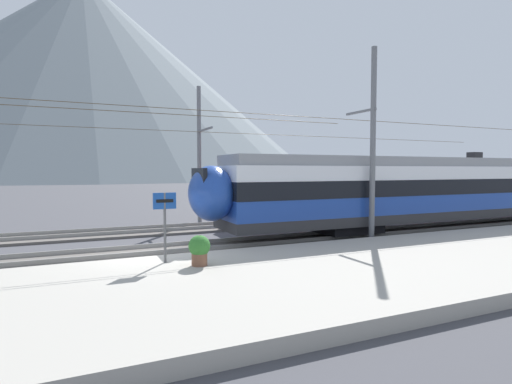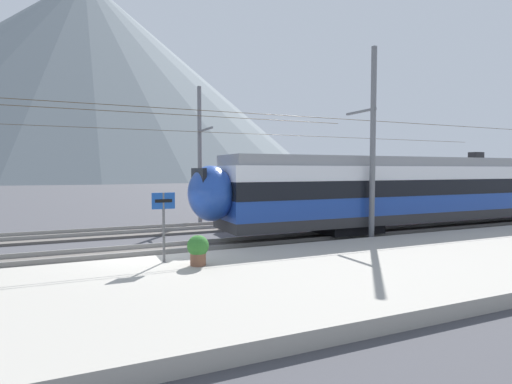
{
  "view_description": "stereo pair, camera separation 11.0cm",
  "coord_description": "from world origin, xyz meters",
  "views": [
    {
      "loc": [
        -2.5,
        -14.19,
        3.23
      ],
      "look_at": [
        5.5,
        3.54,
        2.16
      ],
      "focal_mm": 28.37,
      "sensor_mm": 36.0,
      "label": 1
    },
    {
      "loc": [
        -2.4,
        -14.23,
        3.23
      ],
      "look_at": [
        5.5,
        3.54,
        2.16
      ],
      "focal_mm": 28.37,
      "sensor_mm": 36.0,
      "label": 2
    }
  ],
  "objects": [
    {
      "name": "catenary_mast_mid",
      "position": [
        9.31,
        -0.18,
        4.36
      ],
      "size": [
        39.2,
        2.0,
        8.48
      ],
      "color": "slate",
      "rests_on": "ground"
    },
    {
      "name": "ground_plane",
      "position": [
        0.0,
        0.0,
        0.0
      ],
      "size": [
        400.0,
        400.0,
        0.0
      ],
      "primitive_type": "plane",
      "color": "#424247"
    },
    {
      "name": "train_far_track",
      "position": [
        20.42,
        6.93,
        2.23
      ],
      "size": [
        29.14,
        2.95,
        4.27
      ],
      "color": "#2D2D30",
      "rests_on": "track_far"
    },
    {
      "name": "platform_sign",
      "position": [
        0.02,
        -1.8,
        1.96
      ],
      "size": [
        0.7,
        0.08,
        2.15
      ],
      "color": "#59595B",
      "rests_on": "platform_slab"
    },
    {
      "name": "train_near_platform",
      "position": [
        18.58,
        1.41,
        2.23
      ],
      "size": [
        33.6,
        2.86,
        4.27
      ],
      "color": "#2D2D30",
      "rests_on": "track_near"
    },
    {
      "name": "track_near",
      "position": [
        0.0,
        1.41,
        0.07
      ],
      "size": [
        120.0,
        3.0,
        0.28
      ],
      "color": "#5B5651",
      "rests_on": "ground"
    },
    {
      "name": "catenary_mast_far_side",
      "position": [
        4.35,
        9.09,
        4.21
      ],
      "size": [
        39.2,
        2.62,
        8.16
      ],
      "color": "slate",
      "rests_on": "ground"
    },
    {
      "name": "potted_plant_platform_edge",
      "position": [
        0.86,
        -2.63,
        0.9
      ],
      "size": [
        0.65,
        0.65,
        0.91
      ],
      "color": "brown",
      "rests_on": "platform_slab"
    },
    {
      "name": "track_far",
      "position": [
        0.0,
        6.93,
        0.07
      ],
      "size": [
        120.0,
        3.0,
        0.28
      ],
      "color": "#5B5651",
      "rests_on": "ground"
    },
    {
      "name": "platform_slab",
      "position": [
        0.0,
        -4.45,
        0.19
      ],
      "size": [
        120.0,
        7.53,
        0.38
      ],
      "primitive_type": "cube",
      "color": "#A39E93",
      "rests_on": "ground"
    },
    {
      "name": "mountain_central_peak",
      "position": [
        2.61,
        180.56,
        43.6
      ],
      "size": [
        202.02,
        202.02,
        87.19
      ],
      "primitive_type": "cone",
      "color": "slate",
      "rests_on": "ground"
    }
  ]
}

